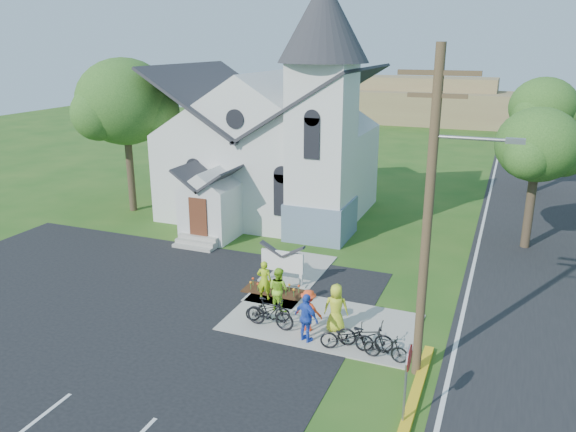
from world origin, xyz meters
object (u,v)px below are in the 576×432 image
at_px(cyclist_1, 278,289).
at_px(cyclist_4, 336,308).
at_px(cyclist_3, 308,310).
at_px(cyclist_2, 306,318).
at_px(bike_2, 347,337).
at_px(stop_sign, 408,368).
at_px(cyclist_0, 264,280).
at_px(bike_1, 270,313).
at_px(bike_3, 386,348).
at_px(utility_pole, 431,209).
at_px(bike_4, 365,335).
at_px(church_sign, 282,262).
at_px(bike_0, 268,310).

bearing_deg(cyclist_1, cyclist_4, -175.93).
distance_m(cyclist_3, cyclist_4, 0.99).
bearing_deg(cyclist_2, bike_2, -159.32).
distance_m(stop_sign, cyclist_0, 8.83).
relative_size(bike_1, cyclist_4, 1.05).
relative_size(cyclist_3, bike_3, 1.04).
height_order(utility_pole, cyclist_4, utility_pole).
xyz_separation_m(cyclist_0, cyclist_3, (2.51, -1.74, -0.04)).
distance_m(cyclist_1, bike_3, 5.05).
distance_m(cyclist_1, bike_2, 3.78).
height_order(stop_sign, cyclist_0, stop_sign).
xyz_separation_m(stop_sign, bike_4, (-1.98, 3.43, -1.23)).
height_order(church_sign, cyclist_2, cyclist_2).
relative_size(utility_pole, cyclist_2, 5.68).
distance_m(stop_sign, bike_2, 4.22).
xyz_separation_m(cyclist_1, bike_2, (3.27, -1.85, -0.40)).
bearing_deg(utility_pole, cyclist_3, 163.31).
bearing_deg(stop_sign, cyclist_3, 136.84).
bearing_deg(church_sign, bike_1, -74.06).
bearing_deg(cyclist_4, bike_1, 4.87).
bearing_deg(cyclist_2, cyclist_0, -20.17).
distance_m(cyclist_0, cyclist_2, 3.68).
height_order(cyclist_0, bike_3, cyclist_0).
distance_m(church_sign, bike_4, 6.14).
relative_size(utility_pole, stop_sign, 4.03).
height_order(church_sign, bike_1, church_sign).
relative_size(stop_sign, cyclist_1, 1.42).
relative_size(utility_pole, cyclist_1, 5.72).
xyz_separation_m(cyclist_1, cyclist_3, (1.60, -1.05, -0.10)).
relative_size(church_sign, cyclist_4, 1.23).
xyz_separation_m(bike_2, bike_3, (1.35, -0.14, -0.02)).
bearing_deg(bike_4, cyclist_0, 63.47).
height_order(stop_sign, bike_3, stop_sign).
xyz_separation_m(utility_pole, bike_1, (-5.48, 0.89, -4.79)).
bearing_deg(utility_pole, church_sign, 144.40).
height_order(bike_3, cyclist_4, cyclist_4).
bearing_deg(bike_4, cyclist_1, 66.68).
bearing_deg(bike_0, church_sign, -5.01).
height_order(church_sign, bike_2, church_sign).
height_order(bike_0, cyclist_3, cyclist_3).
bearing_deg(cyclist_2, cyclist_4, -101.50).
bearing_deg(stop_sign, church_sign, 131.88).
xyz_separation_m(cyclist_0, bike_4, (4.73, -2.24, -0.31)).
height_order(bike_0, bike_4, bike_4).
bearing_deg(utility_pole, cyclist_2, 173.02).
distance_m(bike_0, bike_3, 4.74).
bearing_deg(church_sign, cyclist_0, -92.39).
bearing_deg(church_sign, cyclist_4, -43.04).
bearing_deg(cyclist_4, bike_0, -5.59).
height_order(bike_1, cyclist_3, cyclist_3).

